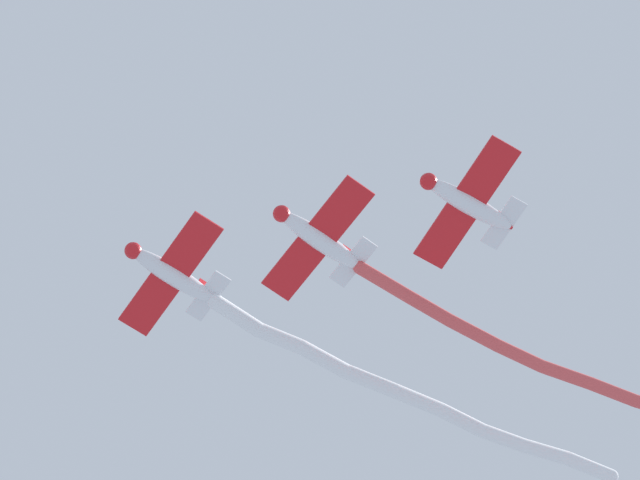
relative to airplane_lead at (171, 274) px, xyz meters
The scene contains 5 objects.
airplane_lead is the anchor object (origin of this frame).
smoke_trail_lead 16.57m from the airplane_lead, behind, with size 27.92×5.37×4.68m.
airplane_left_wing 8.19m from the airplane_lead, 126.26° to the left, with size 5.88×7.87×1.97m.
smoke_trail_left_wing 19.73m from the airplane_lead, 153.35° to the left, with size 20.43×5.86×1.87m.
airplane_right_wing 16.37m from the airplane_lead, 126.30° to the left, with size 6.03×7.98×1.97m.
Camera 1 is at (15.01, 26.49, 4.40)m, focal length 72.54 mm.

